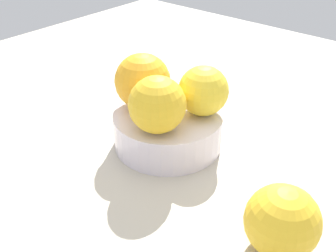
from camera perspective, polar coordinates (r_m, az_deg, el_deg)
name	(u,v)px	position (r cm, az deg, el deg)	size (l,w,h in cm)	color
ground_plane	(168,149)	(55.70, 0.00, -3.35)	(110.00, 110.00, 2.00)	#BCB29E
fruit_bowl	(168,130)	(53.89, 0.00, -0.53)	(14.57, 14.57, 4.72)	silver
orange_in_bowl_0	(143,81)	(52.86, -3.64, 6.39)	(7.41, 7.41, 7.41)	#F9A823
orange_in_bowl_1	(203,91)	(51.47, 5.06, 5.03)	(6.52, 6.52, 6.52)	yellow
orange_in_bowl_2	(157,105)	(47.53, -1.55, 3.06)	(7.01, 7.01, 7.01)	yellow
orange_loose_0	(282,221)	(40.18, 15.94, -12.94)	(7.26, 7.26, 7.26)	yellow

